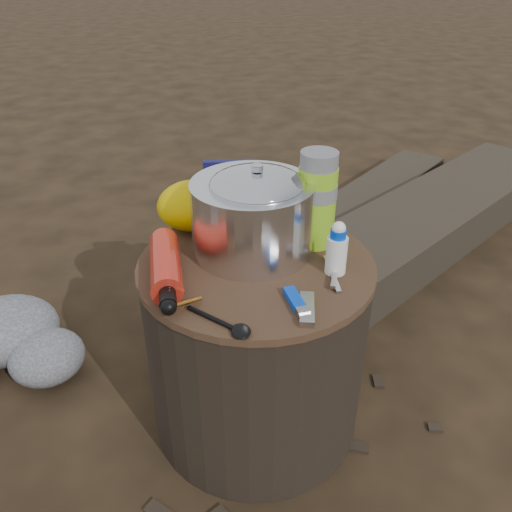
{
  "coord_description": "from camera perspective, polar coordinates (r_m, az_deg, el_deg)",
  "views": [
    {
      "loc": [
        -0.13,
        -0.94,
        1.05
      ],
      "look_at": [
        0.0,
        0.0,
        0.48
      ],
      "focal_mm": 36.67,
      "sensor_mm": 36.0,
      "label": 1
    }
  ],
  "objects": [
    {
      "name": "ground",
      "position": [
        1.41,
        0.0,
        -16.88
      ],
      "size": [
        60.0,
        60.0,
        0.0
      ],
      "primitive_type": "plane",
      "color": "#2F2115",
      "rests_on": "ground"
    },
    {
      "name": "stump",
      "position": [
        1.25,
        0.0,
        -9.76
      ],
      "size": [
        0.5,
        0.5,
        0.46
      ],
      "primitive_type": "cylinder",
      "color": "black",
      "rests_on": "ground"
    },
    {
      "name": "log_main",
      "position": [
        2.06,
        15.85,
        1.98
      ],
      "size": [
        1.85,
        1.49,
        0.17
      ],
      "primitive_type": "cube",
      "rotation": [
        0.0,
        0.0,
        -0.94
      ],
      "color": "#312A20",
      "rests_on": "ground"
    },
    {
      "name": "log_small",
      "position": [
        2.42,
        12.2,
        6.01
      ],
      "size": [
        1.01,
        0.97,
        0.1
      ],
      "primitive_type": "cube",
      "rotation": [
        0.0,
        0.0,
        -0.81
      ],
      "color": "#312A20",
      "rests_on": "ground"
    },
    {
      "name": "foil_windscreen",
      "position": [
        1.12,
        -0.39,
        4.22
      ],
      "size": [
        0.26,
        0.26,
        0.16
      ],
      "primitive_type": "cylinder",
      "color": "silver",
      "rests_on": "stump"
    },
    {
      "name": "camping_pot",
      "position": [
        1.1,
        0.12,
        4.68
      ],
      "size": [
        0.19,
        0.19,
        0.19
      ],
      "primitive_type": "cylinder",
      "color": "silver",
      "rests_on": "stump"
    },
    {
      "name": "fuel_bottle",
      "position": [
        1.06,
        -9.83,
        -1.01
      ],
      "size": [
        0.07,
        0.26,
        0.06
      ],
      "primitive_type": null,
      "rotation": [
        0.0,
        0.0,
        0.04
      ],
      "color": "red",
      "rests_on": "stump"
    },
    {
      "name": "thermos",
      "position": [
        1.15,
        6.64,
        6.1
      ],
      "size": [
        0.08,
        0.08,
        0.21
      ],
      "primitive_type": "cylinder",
      "color": "#8ECE20",
      "rests_on": "stump"
    },
    {
      "name": "travel_mug",
      "position": [
        1.23,
        3.56,
        5.69
      ],
      "size": [
        0.08,
        0.08,
        0.12
      ],
      "primitive_type": "cylinder",
      "color": "black",
      "rests_on": "stump"
    },
    {
      "name": "stuff_sack",
      "position": [
        1.23,
        -6.77,
        5.49
      ],
      "size": [
        0.17,
        0.14,
        0.12
      ],
      "primitive_type": "ellipsoid",
      "color": "#E7BE00",
      "rests_on": "stump"
    },
    {
      "name": "food_pouch",
      "position": [
        1.24,
        -2.84,
        6.87
      ],
      "size": [
        0.12,
        0.04,
        0.15
      ],
      "primitive_type": "cube",
      "rotation": [
        0.0,
        0.0,
        -0.07
      ],
      "color": "#0F0D46",
      "rests_on": "stump"
    },
    {
      "name": "lighter",
      "position": [
        0.99,
        4.22,
        -4.69
      ],
      "size": [
        0.03,
        0.09,
        0.02
      ],
      "primitive_type": "cube",
      "rotation": [
        0.0,
        0.0,
        0.14
      ],
      "color": "blue",
      "rests_on": "stump"
    },
    {
      "name": "multitool",
      "position": [
        0.97,
        5.58,
        -5.78
      ],
      "size": [
        0.05,
        0.1,
        0.01
      ],
      "primitive_type": "cube",
      "rotation": [
        0.0,
        0.0,
        -0.22
      ],
      "color": "#B4B3B9",
      "rests_on": "stump"
    },
    {
      "name": "pot_grabber",
      "position": [
        1.08,
        8.29,
        -1.77
      ],
      "size": [
        0.06,
        0.14,
        0.01
      ],
      "primitive_type": null,
      "rotation": [
        0.0,
        0.0,
        -0.22
      ],
      "color": "#B4B3B9",
      "rests_on": "stump"
    },
    {
      "name": "spork",
      "position": [
        0.95,
        -4.72,
        -6.78
      ],
      "size": [
        0.12,
        0.11,
        0.01
      ],
      "primitive_type": null,
      "rotation": [
        0.0,
        0.0,
        0.81
      ],
      "color": "black",
      "rests_on": "stump"
    },
    {
      "name": "squeeze_bottle",
      "position": [
        1.07,
        8.8,
        0.6
      ],
      "size": [
        0.04,
        0.04,
        0.1
      ],
      "primitive_type": "cylinder",
      "color": "white",
      "rests_on": "stump"
    }
  ]
}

